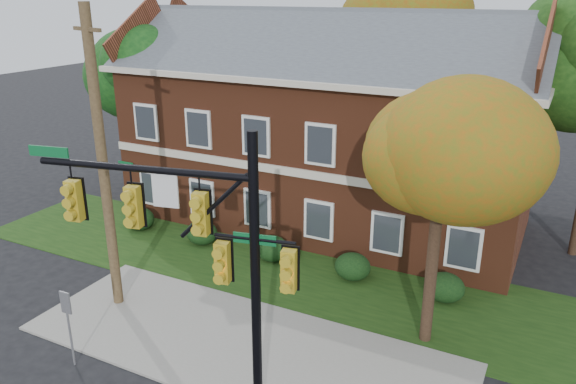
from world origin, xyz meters
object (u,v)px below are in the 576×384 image
at_px(hedge_right, 353,267).
at_px(tree_left_rear, 142,70).
at_px(hedge_far_left, 140,219).
at_px(tree_far_rear, 407,22).
at_px(traffic_signal, 200,246).
at_px(hedge_left, 202,233).
at_px(tree_near_right, 452,138).
at_px(utility_pole, 103,164).
at_px(sign_post, 68,316).
at_px(hedge_far_right, 445,287).
at_px(hedge_center, 272,249).
at_px(apartment_building, 326,117).

distance_m(hedge_right, tree_left_rear, 15.17).
height_order(hedge_far_left, tree_far_rear, tree_far_rear).
relative_size(hedge_right, tree_far_rear, 0.12).
xyz_separation_m(hedge_far_left, traffic_signal, (9.64, -8.36, 4.22)).
bearing_deg(hedge_left, hedge_right, 0.00).
bearing_deg(tree_near_right, tree_far_rear, 110.27).
xyz_separation_m(traffic_signal, utility_pole, (-5.89, 2.90, 0.42)).
bearing_deg(sign_post, hedge_far_right, 41.60).
xyz_separation_m(hedge_right, tree_near_right, (3.72, -2.83, 6.14)).
bearing_deg(hedge_far_left, tree_left_rear, 123.42).
height_order(hedge_right, hedge_far_right, same).
relative_size(hedge_left, hedge_center, 1.00).
bearing_deg(hedge_right, apartment_building, 123.67).
relative_size(apartment_building, hedge_left, 13.43).
bearing_deg(hedge_left, utility_pole, -87.38).
bearing_deg(sign_post, hedge_center, 74.76).
xyz_separation_m(hedge_far_left, hedge_far_right, (14.00, 0.00, 0.00)).
xyz_separation_m(hedge_far_left, hedge_left, (3.50, 0.00, 0.00)).
bearing_deg(tree_left_rear, utility_pole, -55.96).
bearing_deg(hedge_far_right, sign_post, -135.82).
distance_m(hedge_far_right, utility_pole, 12.50).
height_order(utility_pole, sign_post, utility_pole).
relative_size(tree_far_rear, sign_post, 4.70).
xyz_separation_m(tree_left_rear, tree_far_rear, (11.07, 8.96, 2.16)).
xyz_separation_m(hedge_center, traffic_signal, (2.64, -8.36, 4.22)).
height_order(hedge_left, sign_post, sign_post).
relative_size(utility_pole, sign_post, 4.15).
relative_size(hedge_far_left, hedge_center, 1.00).
distance_m(hedge_far_left, traffic_signal, 13.43).
bearing_deg(hedge_far_right, tree_near_right, -85.48).
bearing_deg(apartment_building, tree_left_rear, -173.46).
distance_m(tree_near_right, tree_left_rear, 18.33).
distance_m(apartment_building, tree_left_rear, 9.94).
height_order(apartment_building, tree_left_rear, apartment_building).
bearing_deg(hedge_right, tree_left_rear, 162.63).
distance_m(hedge_far_right, tree_far_rear, 16.51).
distance_m(hedge_far_left, tree_far_rear, 17.61).
height_order(tree_near_right, tree_far_rear, tree_far_rear).
bearing_deg(tree_left_rear, hedge_right, -17.37).
height_order(hedge_center, sign_post, sign_post).
bearing_deg(tree_far_rear, hedge_far_left, -122.50).
bearing_deg(hedge_left, traffic_signal, -53.70).
bearing_deg(apartment_building, tree_near_right, -48.23).
relative_size(hedge_left, hedge_right, 1.00).
height_order(hedge_far_left, tree_left_rear, tree_left_rear).
height_order(hedge_left, hedge_far_right, same).
relative_size(tree_left_rear, utility_pole, 0.87).
bearing_deg(hedge_center, tree_left_rear, 156.96).
xyz_separation_m(tree_left_rear, traffic_signal, (12.37, -12.49, -1.94)).
distance_m(hedge_center, hedge_right, 3.50).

